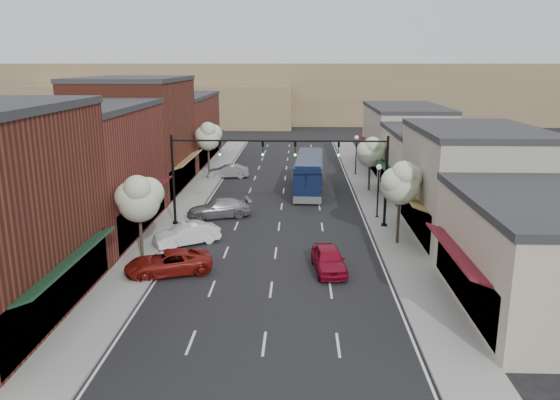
# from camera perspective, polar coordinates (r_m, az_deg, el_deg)

# --- Properties ---
(ground) EXTENTS (160.00, 160.00, 0.00)m
(ground) POSITION_cam_1_polar(r_m,az_deg,el_deg) (34.28, -0.60, -6.68)
(ground) COLOR black
(ground) RESTS_ON ground
(sidewalk_left) EXTENTS (2.80, 73.00, 0.15)m
(sidewalk_left) POSITION_cam_1_polar(r_m,az_deg,el_deg) (52.87, -8.81, 0.74)
(sidewalk_left) COLOR gray
(sidewalk_left) RESTS_ON ground
(sidewalk_right) EXTENTS (2.80, 73.00, 0.15)m
(sidewalk_right) POSITION_cam_1_polar(r_m,az_deg,el_deg) (52.40, 9.55, 0.58)
(sidewalk_right) COLOR gray
(sidewalk_right) RESTS_ON ground
(curb_left) EXTENTS (0.25, 73.00, 0.17)m
(curb_left) POSITION_cam_1_polar(r_m,az_deg,el_deg) (52.63, -7.31, 0.73)
(curb_left) COLOR gray
(curb_left) RESTS_ON ground
(curb_right) EXTENTS (0.25, 73.00, 0.17)m
(curb_right) POSITION_cam_1_polar(r_m,az_deg,el_deg) (52.23, 8.03, 0.60)
(curb_right) COLOR gray
(curb_right) RESTS_ON ground
(bldg_left_midnear) EXTENTS (10.14, 14.10, 9.40)m
(bldg_left_midnear) POSITION_cam_1_polar(r_m,az_deg,el_deg) (41.82, -20.12, 2.90)
(bldg_left_midnear) COLOR maroon
(bldg_left_midnear) RESTS_ON ground
(bldg_left_midfar) EXTENTS (10.14, 14.10, 10.90)m
(bldg_left_midfar) POSITION_cam_1_polar(r_m,az_deg,el_deg) (54.76, -14.78, 6.57)
(bldg_left_midfar) COLOR maroon
(bldg_left_midfar) RESTS_ON ground
(bldg_left_far) EXTENTS (10.14, 18.10, 8.40)m
(bldg_left_far) POSITION_cam_1_polar(r_m,az_deg,el_deg) (70.26, -11.00, 7.33)
(bldg_left_far) COLOR maroon
(bldg_left_far) RESTS_ON ground
(bldg_right_near) EXTENTS (9.14, 12.10, 5.90)m
(bldg_right_near) POSITION_cam_1_polar(r_m,az_deg,el_deg) (30.19, 25.86, -5.22)
(bldg_right_near) COLOR #BFB098
(bldg_right_near) RESTS_ON ground
(bldg_right_midnear) EXTENTS (9.14, 12.10, 7.90)m
(bldg_right_midnear) POSITION_cam_1_polar(r_m,az_deg,el_deg) (40.78, 19.44, 1.61)
(bldg_right_midnear) COLOR #A49C8C
(bldg_right_midnear) RESTS_ON ground
(bldg_right_midfar) EXTENTS (9.14, 12.10, 6.40)m
(bldg_right_midfar) POSITION_cam_1_polar(r_m,az_deg,el_deg) (52.26, 15.54, 3.69)
(bldg_right_midfar) COLOR #BFB098
(bldg_right_midfar) RESTS_ON ground
(bldg_right_far) EXTENTS (9.14, 16.10, 7.40)m
(bldg_right_far) POSITION_cam_1_polar(r_m,az_deg,el_deg) (65.72, 12.81, 6.34)
(bldg_right_far) COLOR #A49C8C
(bldg_right_far) RESTS_ON ground
(hill_far) EXTENTS (120.00, 30.00, 12.00)m
(hill_far) POSITION_cam_1_polar(r_m,az_deg,el_deg) (122.17, 1.36, 11.25)
(hill_far) COLOR #7A6647
(hill_far) RESTS_ON ground
(hill_near) EXTENTS (50.00, 20.00, 8.00)m
(hill_near) POSITION_cam_1_polar(r_m,az_deg,el_deg) (113.45, -11.65, 9.73)
(hill_near) COLOR #7A6647
(hill_near) RESTS_ON ground
(signal_mast_right) EXTENTS (8.22, 0.46, 7.00)m
(signal_mast_right) POSITION_cam_1_polar(r_m,az_deg,el_deg) (40.92, 7.80, 3.36)
(signal_mast_right) COLOR black
(signal_mast_right) RESTS_ON ground
(signal_mast_left) EXTENTS (8.22, 0.46, 7.00)m
(signal_mast_left) POSITION_cam_1_polar(r_m,az_deg,el_deg) (41.33, -7.93, 3.46)
(signal_mast_left) COLOR black
(signal_mast_left) RESTS_ON ground
(tree_right_near) EXTENTS (2.85, 2.65, 5.95)m
(tree_right_near) POSITION_cam_1_polar(r_m,az_deg,el_deg) (37.41, 12.55, 1.87)
(tree_right_near) COLOR #47382B
(tree_right_near) RESTS_ON ground
(tree_right_far) EXTENTS (2.85, 2.65, 5.43)m
(tree_right_far) POSITION_cam_1_polar(r_m,az_deg,el_deg) (53.04, 9.47, 5.07)
(tree_right_far) COLOR #47382B
(tree_right_far) RESTS_ON ground
(tree_left_near) EXTENTS (2.85, 2.65, 5.69)m
(tree_left_near) POSITION_cam_1_polar(r_m,az_deg,el_deg) (34.34, -14.51, 0.27)
(tree_left_near) COLOR #47382B
(tree_left_near) RESTS_ON ground
(tree_left_far) EXTENTS (2.85, 2.65, 6.13)m
(tree_left_far) POSITION_cam_1_polar(r_m,az_deg,el_deg) (59.25, -7.50, 6.68)
(tree_left_far) COLOR #47382B
(tree_left_far) RESTS_ON ground
(lamp_post_near) EXTENTS (0.44, 0.44, 4.44)m
(lamp_post_near) POSITION_cam_1_polar(r_m,az_deg,el_deg) (43.94, 10.24, 1.86)
(lamp_post_near) COLOR black
(lamp_post_near) RESTS_ON ground
(lamp_post_far) EXTENTS (0.44, 0.44, 4.44)m
(lamp_post_far) POSITION_cam_1_polar(r_m,az_deg,el_deg) (61.03, 7.98, 5.36)
(lamp_post_far) COLOR black
(lamp_post_far) RESTS_ON ground
(coach_bus) EXTENTS (2.97, 11.48, 3.48)m
(coach_bus) POSITION_cam_1_polar(r_m,az_deg,el_deg) (52.94, 3.07, 2.83)
(coach_bus) COLOR #0E1938
(coach_bus) RESTS_ON ground
(red_hatchback) EXTENTS (2.25, 4.60, 1.51)m
(red_hatchback) POSITION_cam_1_polar(r_m,az_deg,el_deg) (33.01, 5.10, -6.18)
(red_hatchback) COLOR maroon
(red_hatchback) RESTS_ON ground
(parked_car_a) EXTENTS (5.59, 3.93, 1.42)m
(parked_car_a) POSITION_cam_1_polar(r_m,az_deg,el_deg) (33.14, -11.60, -6.43)
(parked_car_a) COLOR maroon
(parked_car_a) RESTS_ON ground
(parked_car_b) EXTENTS (4.66, 3.71, 1.48)m
(parked_car_b) POSITION_cam_1_polar(r_m,az_deg,el_deg) (38.13, -9.72, -3.53)
(parked_car_b) COLOR white
(parked_car_b) RESTS_ON ground
(parked_car_c) EXTENTS (5.54, 3.47, 1.50)m
(parked_car_c) POSITION_cam_1_polar(r_m,az_deg,el_deg) (44.41, -6.39, -0.87)
(parked_car_c) COLOR gray
(parked_car_c) RESTS_ON ground
(parked_car_e) EXTENTS (4.55, 2.14, 1.44)m
(parked_car_e) POSITION_cam_1_polar(r_m,az_deg,el_deg) (59.66, -5.42, 3.00)
(parked_car_e) COLOR #9D9EA2
(parked_car_e) RESTS_ON ground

